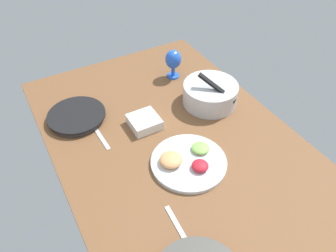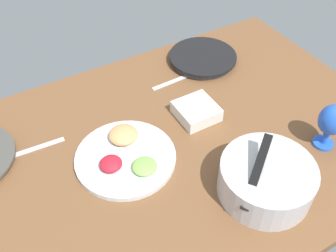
{
  "view_description": "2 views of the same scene",
  "coord_description": "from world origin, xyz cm",
  "px_view_note": "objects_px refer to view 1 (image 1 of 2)",
  "views": [
    {
      "loc": [
        91.11,
        -55.01,
        107.68
      ],
      "look_at": [
        -6.09,
        -0.68,
        5.12
      ],
      "focal_mm": 35.82,
      "sensor_mm": 36.0,
      "label": 1
    },
    {
      "loc": [
        41.42,
        73.04,
        94.18
      ],
      "look_at": [
        -2.89,
        -3.81,
        5.12
      ],
      "focal_mm": 40.92,
      "sensor_mm": 36.0,
      "label": 2
    }
  ],
  "objects_px": {
    "dinner_plate_left": "(77,116)",
    "mixing_bowl": "(210,93)",
    "hurricane_glass_blue": "(173,60)",
    "fruit_platter": "(188,161)",
    "square_bowl_white": "(144,121)"
  },
  "relations": [
    {
      "from": "dinner_plate_left",
      "to": "square_bowl_white",
      "type": "distance_m",
      "value": 0.33
    },
    {
      "from": "fruit_platter",
      "to": "hurricane_glass_blue",
      "type": "bearing_deg",
      "value": 155.55
    },
    {
      "from": "fruit_platter",
      "to": "mixing_bowl",
      "type": "bearing_deg",
      "value": 133.44
    },
    {
      "from": "dinner_plate_left",
      "to": "square_bowl_white",
      "type": "xyz_separation_m",
      "value": [
        0.2,
        0.26,
        0.01
      ]
    },
    {
      "from": "mixing_bowl",
      "to": "hurricane_glass_blue",
      "type": "relative_size",
      "value": 1.66
    },
    {
      "from": "mixing_bowl",
      "to": "square_bowl_white",
      "type": "distance_m",
      "value": 0.37
    },
    {
      "from": "square_bowl_white",
      "to": "fruit_platter",
      "type": "bearing_deg",
      "value": 9.95
    },
    {
      "from": "hurricane_glass_blue",
      "to": "dinner_plate_left",
      "type": "bearing_deg",
      "value": -81.5
    },
    {
      "from": "mixing_bowl",
      "to": "fruit_platter",
      "type": "relative_size",
      "value": 0.85
    },
    {
      "from": "dinner_plate_left",
      "to": "fruit_platter",
      "type": "relative_size",
      "value": 0.87
    },
    {
      "from": "mixing_bowl",
      "to": "hurricane_glass_blue",
      "type": "distance_m",
      "value": 0.3
    },
    {
      "from": "dinner_plate_left",
      "to": "mixing_bowl",
      "type": "relative_size",
      "value": 1.01
    },
    {
      "from": "hurricane_glass_blue",
      "to": "mixing_bowl",
      "type": "bearing_deg",
      "value": 8.97
    },
    {
      "from": "dinner_plate_left",
      "to": "hurricane_glass_blue",
      "type": "xyz_separation_m",
      "value": [
        -0.09,
        0.59,
        0.09
      ]
    },
    {
      "from": "dinner_plate_left",
      "to": "square_bowl_white",
      "type": "height_order",
      "value": "square_bowl_white"
    }
  ]
}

